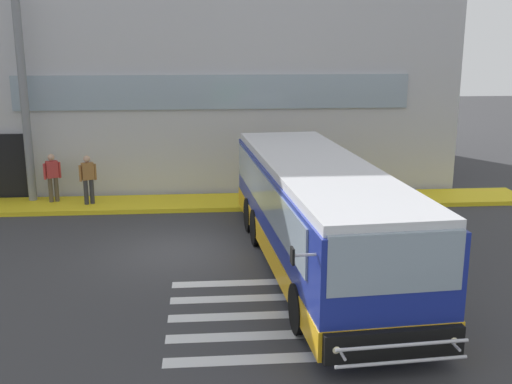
# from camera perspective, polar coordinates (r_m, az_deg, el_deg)

# --- Properties ---
(ground_plane) EXTENTS (80.00, 90.00, 0.02)m
(ground_plane) POSITION_cam_1_polar(r_m,az_deg,el_deg) (16.95, -6.71, -5.48)
(ground_plane) COLOR #353538
(ground_plane) RESTS_ON ground
(bay_paint_stripes) EXTENTS (4.40, 3.96, 0.01)m
(bay_paint_stripes) POSITION_cam_1_polar(r_m,az_deg,el_deg) (13.12, 1.66, -11.32)
(bay_paint_stripes) COLOR silver
(bay_paint_stripes) RESTS_ON ground
(terminal_building) EXTENTS (21.75, 13.80, 8.19)m
(terminal_building) POSITION_cam_1_polar(r_m,az_deg,el_deg) (27.65, -7.66, 10.69)
(terminal_building) COLOR #B7B7BC
(terminal_building) RESTS_ON ground
(boarding_curb) EXTENTS (23.95, 2.00, 0.15)m
(boarding_curb) POSITION_cam_1_polar(r_m,az_deg,el_deg) (21.52, -6.33, -1.02)
(boarding_curb) COLOR yellow
(boarding_curb) RESTS_ON ground
(entry_support_column) EXTENTS (0.28, 0.28, 7.10)m
(entry_support_column) POSITION_cam_1_polar(r_m,az_deg,el_deg) (22.30, -20.70, 8.17)
(entry_support_column) COLOR slate
(entry_support_column) RESTS_ON boarding_curb
(bus_main_foreground) EXTENTS (3.32, 11.06, 2.70)m
(bus_main_foreground) POSITION_cam_1_polar(r_m,az_deg,el_deg) (15.29, 5.68, -2.33)
(bus_main_foreground) COLOR navy
(bus_main_foreground) RESTS_ON ground
(passenger_near_column) EXTENTS (0.54, 0.48, 1.68)m
(passenger_near_column) POSITION_cam_1_polar(r_m,az_deg,el_deg) (22.21, -18.37, 1.58)
(passenger_near_column) COLOR #4C4233
(passenger_near_column) RESTS_ON boarding_curb
(passenger_by_doorway) EXTENTS (0.54, 0.36, 1.68)m
(passenger_by_doorway) POSITION_cam_1_polar(r_m,az_deg,el_deg) (21.53, -15.31, 1.33)
(passenger_by_doorway) COLOR #2D2D33
(passenger_by_doorway) RESTS_ON boarding_curb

